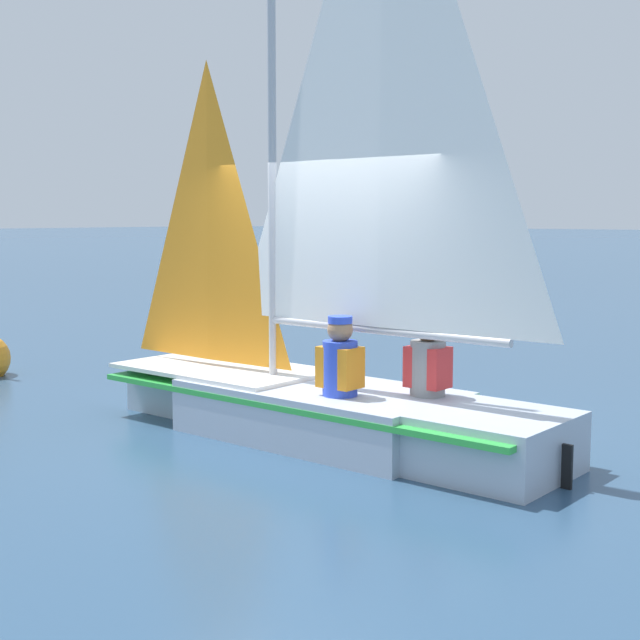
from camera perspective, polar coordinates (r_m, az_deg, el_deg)
ground_plane at (r=8.18m, az=0.00°, el=-7.56°), size 260.00×260.00×0.00m
sailboat_main at (r=7.97m, az=0.36°, el=-1.86°), size 1.42×4.75×5.65m
sailor_helm at (r=7.62m, az=1.29°, el=-3.75°), size 0.31×0.35×1.16m
sailor_crew at (r=7.68m, az=6.90°, el=-3.72°), size 0.31×0.35×1.16m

